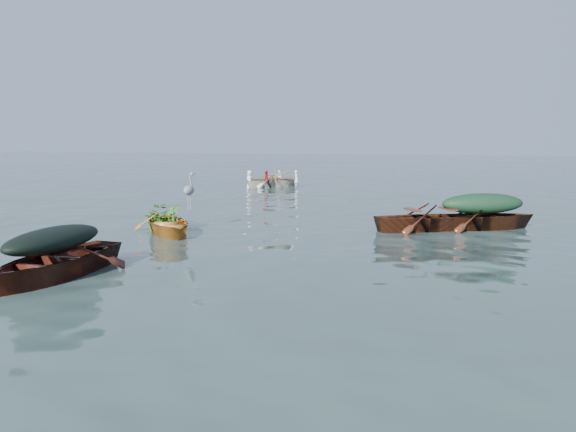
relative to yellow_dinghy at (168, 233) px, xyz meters
name	(u,v)px	position (x,y,z in m)	size (l,w,h in m)	color
ground	(284,246)	(3.18, -0.74, 0.00)	(140.00, 140.00, 0.00)	#39504A
yellow_dinghy	(168,233)	(0.00, 0.00, 0.00)	(1.35, 3.12, 0.84)	orange
dark_covered_boat	(56,278)	(0.39, -4.43, 0.00)	(1.41, 3.79, 0.95)	#44190F
green_tarp_boat	(481,229)	(7.27, 2.96, 0.00)	(1.22, 3.92, 0.89)	#562614
open_wooden_boat	(430,230)	(6.03, 2.38, 0.00)	(1.22, 3.92, 0.89)	#552915
rowed_boat	(273,187)	(-1.78, 13.17, 0.00)	(1.05, 3.49, 0.79)	white
dark_tarp_cover	(53,237)	(0.39, -4.43, 0.68)	(0.77, 2.09, 0.40)	black
green_tarp_cover	(483,202)	(7.27, 2.96, 0.70)	(0.67, 2.16, 0.52)	#193E27
thwart_benches	(430,212)	(6.03, 2.38, 0.46)	(0.73, 1.96, 0.04)	#572014
heron	(189,196)	(0.38, 0.40, 0.88)	(0.28, 0.40, 0.92)	#979B9F
dinghy_weeds	(164,202)	(-0.34, 0.43, 0.72)	(0.70, 0.90, 0.60)	#2A681B
rowers	(273,171)	(-1.78, 13.17, 0.77)	(0.94, 2.44, 0.76)	white
oars	(273,178)	(-1.78, 13.17, 0.42)	(2.60, 0.60, 0.06)	olive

